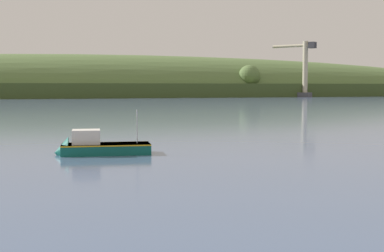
% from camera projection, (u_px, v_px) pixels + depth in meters
% --- Properties ---
extents(far_shoreline_hill, '(565.67, 115.91, 38.07)m').
position_uv_depth(far_shoreline_hill, '(114.00, 96.00, 247.39)').
color(far_shoreline_hill, '#3C4E24').
rests_on(far_shoreline_hill, ground).
extents(dockside_crane, '(14.93, 16.01, 23.95)m').
position_uv_depth(dockside_crane, '(304.00, 68.00, 233.98)').
color(dockside_crane, '#4C4C51').
rests_on(dockside_crane, ground).
extents(fishing_boat_moored, '(6.47, 2.73, 3.89)m').
position_uv_depth(fishing_boat_moored, '(96.00, 150.00, 36.54)').
color(fishing_boat_moored, '#0F564C').
rests_on(fishing_boat_moored, ground).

